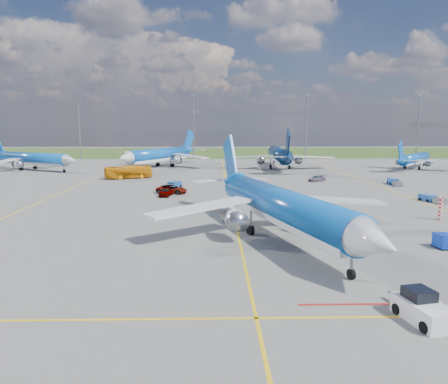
{
  "coord_description": "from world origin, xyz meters",
  "views": [
    {
      "loc": [
        -2.58,
        -45.63,
        11.91
      ],
      "look_at": [
        -1.44,
        6.02,
        4.0
      ],
      "focal_mm": 35.0,
      "sensor_mm": 36.0,
      "label": 1
    }
  ],
  "objects_px": {
    "warning_post": "(440,208)",
    "bg_jet_ne": "(414,169)",
    "uld_container": "(444,241)",
    "service_car_c": "(317,178)",
    "main_airliner": "(280,238)",
    "bg_jet_nnw": "(160,167)",
    "bg_jet_n": "(279,168)",
    "pushback_tug": "(423,309)",
    "service_car_a": "(166,192)",
    "service_car_b": "(172,189)",
    "baggage_tug_c": "(172,186)",
    "bg_jet_nw": "(34,170)",
    "baggage_tug_w": "(431,199)",
    "baggage_tug_e": "(394,182)",
    "apron_bus": "(128,172)"
  },
  "relations": [
    {
      "from": "warning_post",
      "to": "bg_jet_ne",
      "type": "bearing_deg",
      "value": 67.81
    },
    {
      "from": "uld_container",
      "to": "service_car_c",
      "type": "height_order",
      "value": "uld_container"
    },
    {
      "from": "main_airliner",
      "to": "uld_container",
      "type": "bearing_deg",
      "value": -30.73
    },
    {
      "from": "bg_jet_nnw",
      "to": "main_airliner",
      "type": "bearing_deg",
      "value": -48.24
    },
    {
      "from": "bg_jet_n",
      "to": "pushback_tug",
      "type": "relative_size",
      "value": 7.37
    },
    {
      "from": "pushback_tug",
      "to": "service_car_a",
      "type": "distance_m",
      "value": 52.54
    },
    {
      "from": "service_car_b",
      "to": "baggage_tug_c",
      "type": "xyz_separation_m",
      "value": [
        -0.53,
        6.24,
        -0.19
      ]
    },
    {
      "from": "bg_jet_n",
      "to": "bg_jet_ne",
      "type": "bearing_deg",
      "value": 177.45
    },
    {
      "from": "service_car_c",
      "to": "pushback_tug",
      "type": "bearing_deg",
      "value": -43.95
    },
    {
      "from": "service_car_a",
      "to": "service_car_c",
      "type": "relative_size",
      "value": 0.99
    },
    {
      "from": "bg_jet_nw",
      "to": "baggage_tug_w",
      "type": "relative_size",
      "value": 7.17
    },
    {
      "from": "baggage_tug_e",
      "to": "bg_jet_nw",
      "type": "bearing_deg",
      "value": 164.46
    },
    {
      "from": "service_car_a",
      "to": "baggage_tug_w",
      "type": "height_order",
      "value": "service_car_a"
    },
    {
      "from": "bg_jet_nw",
      "to": "service_car_c",
      "type": "distance_m",
      "value": 74.42
    },
    {
      "from": "bg_jet_nw",
      "to": "bg_jet_nnw",
      "type": "bearing_deg",
      "value": -46.6
    },
    {
      "from": "bg_jet_n",
      "to": "warning_post",
      "type": "bearing_deg",
      "value": 100.66
    },
    {
      "from": "main_airliner",
      "to": "uld_container",
      "type": "relative_size",
      "value": 22.37
    },
    {
      "from": "warning_post",
      "to": "baggage_tug_e",
      "type": "xyz_separation_m",
      "value": [
        7.65,
        32.64,
        -0.94
      ]
    },
    {
      "from": "bg_jet_nnw",
      "to": "bg_jet_n",
      "type": "height_order",
      "value": "bg_jet_n"
    },
    {
      "from": "bg_jet_ne",
      "to": "pushback_tug",
      "type": "height_order",
      "value": "bg_jet_ne"
    },
    {
      "from": "bg_jet_ne",
      "to": "uld_container",
      "type": "xyz_separation_m",
      "value": [
        -32.96,
        -78.4,
        0.7
      ]
    },
    {
      "from": "warning_post",
      "to": "apron_bus",
      "type": "height_order",
      "value": "warning_post"
    },
    {
      "from": "bg_jet_n",
      "to": "bg_jet_nw",
      "type": "bearing_deg",
      "value": 6.6
    },
    {
      "from": "bg_jet_ne",
      "to": "baggage_tug_c",
      "type": "height_order",
      "value": "bg_jet_ne"
    },
    {
      "from": "pushback_tug",
      "to": "service_car_a",
      "type": "relative_size",
      "value": 1.31
    },
    {
      "from": "bg_jet_nnw",
      "to": "apron_bus",
      "type": "relative_size",
      "value": 3.77
    },
    {
      "from": "bg_jet_ne",
      "to": "baggage_tug_e",
      "type": "distance_m",
      "value": 38.3
    },
    {
      "from": "bg_jet_ne",
      "to": "baggage_tug_w",
      "type": "relative_size",
      "value": 6.34
    },
    {
      "from": "apron_bus",
      "to": "service_car_a",
      "type": "relative_size",
      "value": 2.44
    },
    {
      "from": "service_car_b",
      "to": "baggage_tug_w",
      "type": "xyz_separation_m",
      "value": [
        41.56,
        -9.51,
        -0.27
      ]
    },
    {
      "from": "bg_jet_n",
      "to": "main_airliner",
      "type": "distance_m",
      "value": 78.21
    },
    {
      "from": "pushback_tug",
      "to": "uld_container",
      "type": "distance_m",
      "value": 18.61
    },
    {
      "from": "service_car_c",
      "to": "baggage_tug_w",
      "type": "relative_size",
      "value": 0.91
    },
    {
      "from": "bg_jet_ne",
      "to": "main_airliner",
      "type": "bearing_deg",
      "value": 96.37
    },
    {
      "from": "bg_jet_ne",
      "to": "service_car_c",
      "type": "bearing_deg",
      "value": 78.34
    },
    {
      "from": "baggage_tug_c",
      "to": "uld_container",
      "type": "bearing_deg",
      "value": -28.76
    },
    {
      "from": "service_car_c",
      "to": "baggage_tug_w",
      "type": "xyz_separation_m",
      "value": [
        12.03,
        -25.8,
        -0.14
      ]
    },
    {
      "from": "warning_post",
      "to": "bg_jet_nnw",
      "type": "height_order",
      "value": "bg_jet_nnw"
    },
    {
      "from": "bg_jet_nw",
      "to": "bg_jet_ne",
      "type": "relative_size",
      "value": 1.13
    },
    {
      "from": "bg_jet_n",
      "to": "baggage_tug_c",
      "type": "relative_size",
      "value": 7.6
    },
    {
      "from": "apron_bus",
      "to": "baggage_tug_e",
      "type": "height_order",
      "value": "apron_bus"
    },
    {
      "from": "main_airliner",
      "to": "bg_jet_nnw",
      "type": "bearing_deg",
      "value": 89.53
    },
    {
      "from": "main_airliner",
      "to": "service_car_c",
      "type": "bearing_deg",
      "value": 56.2
    },
    {
      "from": "bg_jet_nnw",
      "to": "bg_jet_ne",
      "type": "xyz_separation_m",
      "value": [
        71.0,
        -5.47,
        0.0
      ]
    },
    {
      "from": "service_car_a",
      "to": "baggage_tug_w",
      "type": "xyz_separation_m",
      "value": [
        42.27,
        -6.62,
        -0.25
      ]
    },
    {
      "from": "bg_jet_nw",
      "to": "baggage_tug_e",
      "type": "height_order",
      "value": "bg_jet_nw"
    },
    {
      "from": "uld_container",
      "to": "service_car_a",
      "type": "xyz_separation_m",
      "value": [
        -30.71,
        32.23,
        0.03
      ]
    },
    {
      "from": "service_car_a",
      "to": "baggage_tug_c",
      "type": "height_order",
      "value": "service_car_a"
    },
    {
      "from": "pushback_tug",
      "to": "service_car_c",
      "type": "height_order",
      "value": "pushback_tug"
    },
    {
      "from": "bg_jet_n",
      "to": "main_airliner",
      "type": "relative_size",
      "value": 1.06
    }
  ]
}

